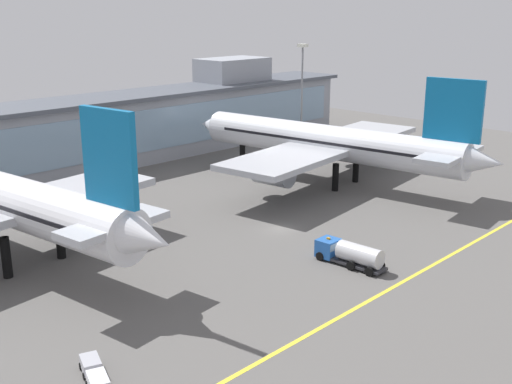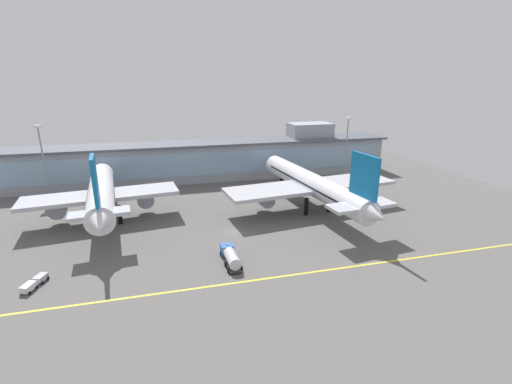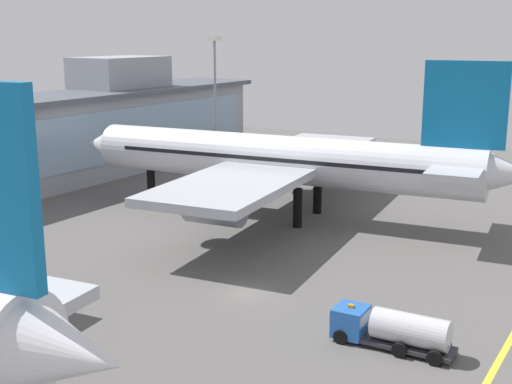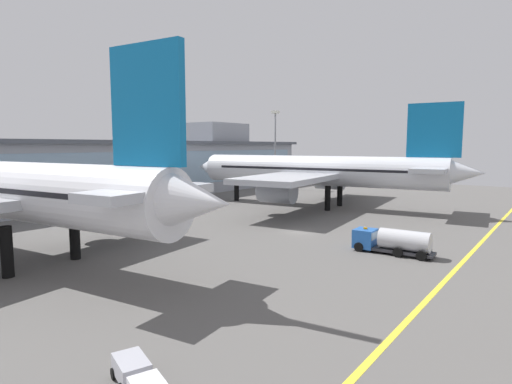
# 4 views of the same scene
# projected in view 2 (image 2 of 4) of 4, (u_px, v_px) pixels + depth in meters

# --- Properties ---
(ground_plane) EXTENTS (187.39, 187.39, 0.00)m
(ground_plane) POSITION_uv_depth(u_px,v_px,m) (234.00, 232.00, 85.64)
(ground_plane) COLOR #5B5956
(taxiway_centreline_stripe) EXTENTS (149.91, 0.50, 0.01)m
(taxiway_centreline_stripe) POSITION_uv_depth(u_px,v_px,m) (258.00, 280.00, 65.34)
(taxiway_centreline_stripe) COLOR yellow
(taxiway_centreline_stripe) RESTS_ON ground
(terminal_building) EXTENTS (136.85, 14.00, 18.70)m
(terminal_building) POSITION_uv_depth(u_px,v_px,m) (212.00, 159.00, 129.32)
(terminal_building) COLOR #9399A3
(terminal_building) RESTS_ON ground
(airliner_near_left) EXTENTS (38.11, 51.52, 20.53)m
(airliner_near_left) POSITION_uv_depth(u_px,v_px,m) (101.00, 194.00, 89.70)
(airliner_near_left) COLOR black
(airliner_near_left) RESTS_ON ground
(airliner_near_right) EXTENTS (49.33, 59.76, 19.76)m
(airliner_near_right) POSITION_uv_depth(u_px,v_px,m) (312.00, 184.00, 98.52)
(airliner_near_right) COLOR black
(airliner_near_right) RESTS_ON ground
(fuel_tanker_truck) EXTENTS (3.22, 9.14, 2.90)m
(fuel_tanker_truck) POSITION_uv_depth(u_px,v_px,m) (230.00, 256.00, 70.99)
(fuel_tanker_truck) COLOR black
(fuel_tanker_truck) RESTS_ON ground
(baggage_tug_near) EXTENTS (3.49, 5.77, 1.40)m
(baggage_tug_near) POSITION_uv_depth(u_px,v_px,m) (34.00, 283.00, 62.89)
(baggage_tug_near) COLOR black
(baggage_tug_near) RESTS_ON ground
(apron_light_mast_west) EXTENTS (1.80, 1.80, 22.14)m
(apron_light_mast_west) POSITION_uv_depth(u_px,v_px,m) (42.00, 151.00, 106.02)
(apron_light_mast_west) COLOR gray
(apron_light_mast_west) RESTS_ON ground
(apron_light_mast_centre) EXTENTS (1.80, 1.80, 22.11)m
(apron_light_mast_centre) POSITION_uv_depth(u_px,v_px,m) (347.00, 139.00, 127.10)
(apron_light_mast_centre) COLOR gray
(apron_light_mast_centre) RESTS_ON ground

